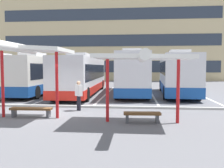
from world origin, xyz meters
The scene contains 18 objects.
ground_plane centered at (0.00, 0.00, 0.00)m, with size 160.00×160.00×0.00m, color slate.
terminal_building centered at (0.04, 35.37, 8.75)m, with size 39.68×11.63×20.24m.
coach_bus_0 centered at (-7.65, 10.36, 1.65)m, with size 3.40×11.34×3.57m.
coach_bus_1 centered at (-3.92, 8.93, 1.63)m, with size 2.68×10.32×3.53m.
coach_bus_2 centered at (-0.08, 9.00, 1.61)m, with size 2.91×12.52×3.46m.
coach_bus_3 centered at (4.15, 9.85, 1.79)m, with size 2.91×11.44×3.81m.
coach_bus_4 centered at (8.03, 9.28, 1.71)m, with size 3.12×10.18×3.68m.
lane_stripe_1 centered at (-5.95, 9.15, 0.00)m, with size 0.16×14.00×0.01m, color white.
lane_stripe_2 centered at (-1.98, 9.15, 0.00)m, with size 0.16×14.00×0.01m, color white.
lane_stripe_3 centered at (1.98, 9.15, 0.00)m, with size 0.16×14.00×0.01m, color white.
lane_stripe_4 centered at (5.95, 9.15, 0.00)m, with size 0.16×14.00×0.01m, color white.
lane_stripe_5 centered at (9.91, 9.15, 0.00)m, with size 0.16×14.00×0.01m, color white.
waiting_shelter_1 centered at (-0.38, -1.29, 3.11)m, with size 3.63×4.42×3.38m.
bench_2 centered at (-0.38, -0.91, 0.34)m, with size 1.98×0.47×0.45m.
waiting_shelter_2 centered at (4.83, -1.77, 2.72)m, with size 3.99×4.57×2.94m.
bench_3 centered at (4.83, -1.59, 0.33)m, with size 1.60×0.52×0.45m.
platform_kerb centered at (0.00, 2.02, 0.06)m, with size 44.00×0.24×0.12m, color #ADADA8.
waiting_passenger_1 centered at (1.47, 1.04, 0.93)m, with size 0.48×0.49×1.62m.
Camera 1 is at (4.57, -12.06, 2.39)m, focal length 39.64 mm.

